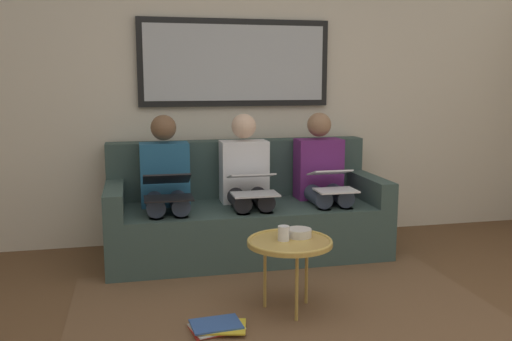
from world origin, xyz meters
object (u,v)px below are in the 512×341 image
(person_left, at_px, (322,178))
(laptop_black, at_px, (168,187))
(couch, at_px, (245,215))
(person_right, at_px, (166,184))
(magazine_stack, at_px, (217,326))
(coffee_table, at_px, (290,243))
(laptop_silver, at_px, (253,184))
(framed_mirror, at_px, (235,63))
(cup, at_px, (284,233))
(bowl, at_px, (299,233))
(person_middle, at_px, (246,181))
(laptop_white, at_px, (333,180))

(person_left, bearing_deg, laptop_black, 10.04)
(couch, height_order, person_left, person_left)
(person_right, xyz_separation_m, magazine_stack, (-0.19, 1.32, -0.58))
(coffee_table, height_order, person_right, person_right)
(laptop_silver, height_order, person_right, person_right)
(framed_mirror, distance_m, cup, 1.91)
(bowl, bearing_deg, person_middle, -84.25)
(cup, relative_size, magazine_stack, 0.26)
(framed_mirror, bearing_deg, person_right, 35.52)
(framed_mirror, xyz_separation_m, laptop_black, (0.64, 0.68, -0.92))
(coffee_table, bearing_deg, laptop_white, -123.86)
(person_middle, distance_m, laptop_black, 0.68)
(bowl, height_order, person_left, person_left)
(person_left, bearing_deg, cup, 60.38)
(person_left, distance_m, magazine_stack, 1.81)
(coffee_table, bearing_deg, laptop_silver, -88.15)
(cup, bearing_deg, couch, -90.26)
(couch, relative_size, framed_mirror, 1.34)
(coffee_table, distance_m, laptop_white, 1.11)
(cup, height_order, person_right, person_right)
(coffee_table, bearing_deg, magazine_stack, 20.20)
(laptop_white, bearing_deg, laptop_silver, 0.30)
(person_middle, bearing_deg, person_right, 0.00)
(person_right, bearing_deg, cup, 119.20)
(bowl, relative_size, person_right, 0.14)
(person_left, bearing_deg, bowl, 63.75)
(framed_mirror, height_order, person_left, framed_mirror)
(magazine_stack, bearing_deg, laptop_white, -135.01)
(coffee_table, xyz_separation_m, laptop_black, (0.67, -0.92, 0.20))
(laptop_white, xyz_separation_m, magazine_stack, (1.09, 1.08, -0.61))
(person_left, height_order, laptop_white, person_left)
(coffee_table, relative_size, laptop_white, 1.40)
(coffee_table, height_order, bowl, bowl)
(laptop_silver, bearing_deg, magazine_stack, 67.61)
(laptop_silver, bearing_deg, couch, -90.00)
(bowl, xyz_separation_m, person_left, (-0.53, -1.08, 0.14))
(bowl, distance_m, magazine_stack, 0.75)
(laptop_white, bearing_deg, cup, 54.25)
(laptop_silver, bearing_deg, laptop_black, -1.37)
(laptop_white, distance_m, person_middle, 0.68)
(laptop_white, height_order, person_right, person_right)
(coffee_table, relative_size, person_middle, 0.46)
(person_middle, bearing_deg, cup, 89.72)
(couch, distance_m, person_left, 0.71)
(bowl, xyz_separation_m, laptop_black, (0.75, -0.85, 0.16))
(laptop_silver, bearing_deg, laptop_white, -179.70)
(couch, bearing_deg, laptop_silver, 90.00)
(laptop_white, distance_m, person_right, 1.30)
(laptop_silver, distance_m, person_right, 0.68)
(coffee_table, bearing_deg, cup, -21.23)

